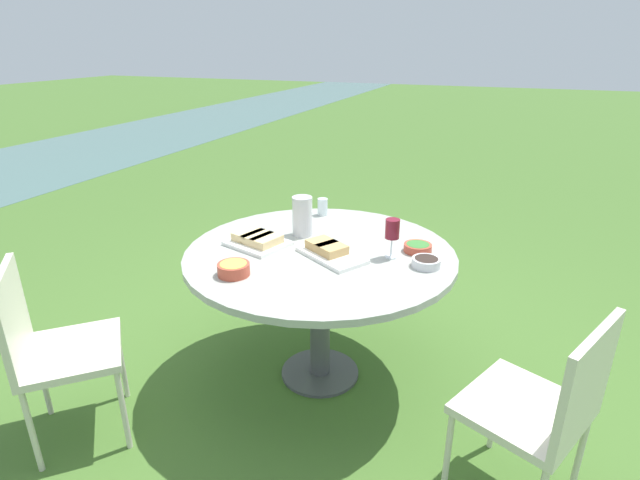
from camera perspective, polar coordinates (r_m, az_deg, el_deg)
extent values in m
plane|color=#446B2B|center=(2.97, 0.00, -14.97)|extent=(40.00, 40.00, 0.00)
cylinder|color=#4C4C51|center=(2.96, 0.00, -14.83)|extent=(0.44, 0.44, 0.02)
cylinder|color=#4C4C51|center=(2.76, 0.00, -8.74)|extent=(0.11, 0.11, 0.71)
cylinder|color=#9EA399|center=(2.59, 0.00, -1.59)|extent=(1.40, 1.40, 0.03)
cube|color=beige|center=(2.60, -26.48, -11.39)|extent=(0.61, 0.61, 0.04)
cube|color=beige|center=(2.53, -31.73, -7.47)|extent=(0.34, 0.32, 0.42)
cylinder|color=beige|center=(2.56, -21.55, -17.62)|extent=(0.03, 0.03, 0.43)
cylinder|color=beige|center=(2.87, -21.71, -12.83)|extent=(0.03, 0.03, 0.43)
cylinder|color=beige|center=(2.61, -30.07, -18.42)|extent=(0.03, 0.03, 0.43)
cylinder|color=beige|center=(2.92, -29.13, -13.64)|extent=(0.03, 0.03, 0.43)
cube|color=beige|center=(2.19, 22.12, -17.42)|extent=(0.58, 0.57, 0.04)
cube|color=beige|center=(2.01, 28.19, -14.28)|extent=(0.41, 0.21, 0.42)
cylinder|color=beige|center=(2.53, 19.39, -17.78)|extent=(0.03, 0.03, 0.43)
cylinder|color=beige|center=(2.26, 14.36, -22.70)|extent=(0.03, 0.03, 0.43)
cylinder|color=beige|center=(2.44, 27.55, -20.91)|extent=(0.03, 0.03, 0.43)
cylinder|color=silver|center=(2.75, -2.03, 2.73)|extent=(0.11, 0.11, 0.22)
cone|color=silver|center=(2.77, -1.65, 4.86)|extent=(0.03, 0.03, 0.03)
cylinder|color=silver|center=(2.53, 8.09, -1.90)|extent=(0.06, 0.06, 0.01)
cylinder|color=silver|center=(2.51, 8.15, -0.81)|extent=(0.01, 0.01, 0.10)
cylinder|color=maroon|center=(2.47, 8.27, 1.28)|extent=(0.07, 0.07, 0.10)
cube|color=white|center=(2.50, 1.34, -1.76)|extent=(0.35, 0.41, 0.02)
cube|color=tan|center=(2.55, 0.21, -0.52)|extent=(0.17, 0.17, 0.04)
cube|color=tan|center=(2.49, 1.34, -1.08)|extent=(0.17, 0.17, 0.04)
cube|color=white|center=(2.67, -7.14, -0.37)|extent=(0.32, 0.36, 0.02)
cube|color=#E0C184|center=(2.61, -6.13, -0.08)|extent=(0.18, 0.15, 0.04)
cube|color=#E0C184|center=(2.66, -7.17, 0.26)|extent=(0.18, 0.15, 0.04)
cube|color=#E0C184|center=(2.70, -8.17, 0.58)|extent=(0.18, 0.15, 0.04)
cylinder|color=#B74733|center=(2.34, -9.84, -3.31)|extent=(0.15, 0.15, 0.06)
cylinder|color=#E0C147|center=(2.34, -9.87, -2.94)|extent=(0.12, 0.12, 0.03)
cylinder|color=#B74733|center=(2.61, 11.10, -0.88)|extent=(0.14, 0.14, 0.04)
cylinder|color=#387533|center=(2.61, 11.12, -0.63)|extent=(0.12, 0.12, 0.02)
cylinder|color=silver|center=(2.45, 12.03, -2.54)|extent=(0.14, 0.14, 0.04)
cylinder|color=#2D231E|center=(2.44, 12.06, -2.26)|extent=(0.11, 0.11, 0.02)
cylinder|color=silver|center=(3.10, 0.30, 3.81)|extent=(0.06, 0.06, 0.10)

